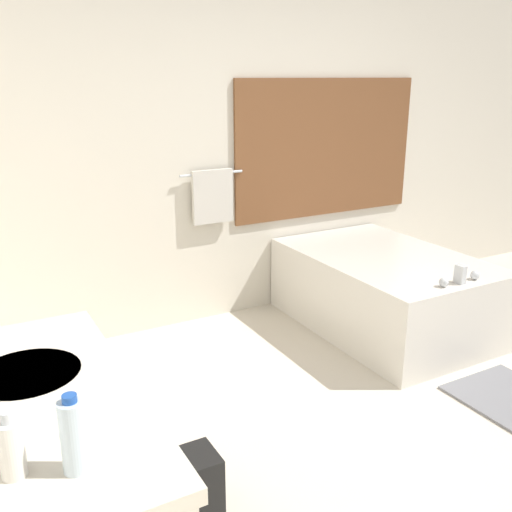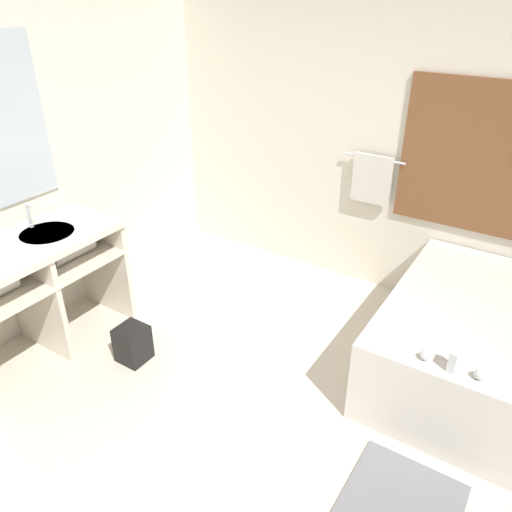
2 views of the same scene
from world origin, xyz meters
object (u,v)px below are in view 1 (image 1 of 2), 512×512
Objects in this scene: soap_dispenser at (11,448)px; waste_bin at (195,481)px; bathtub at (384,287)px; water_bottle_1 at (74,436)px.

soap_dispenser is 1.25m from waste_bin.
soap_dispenser is 0.68× the size of waste_bin.
waste_bin is at bearing -151.51° from bathtub.
bathtub is 7.26× the size of water_bottle_1.
bathtub is at bearing 28.49° from waste_bin.
water_bottle_1 is 1.19× the size of soap_dispenser.
soap_dispenser is at bearing -148.14° from bathtub.
soap_dispenser is (-0.14, 0.05, -0.02)m from water_bottle_1.
soap_dispenser reaches higher than waste_bin.
soap_dispenser is (-2.74, -1.70, 0.64)m from bathtub.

